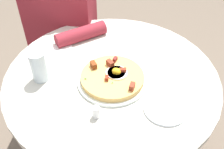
{
  "coord_description": "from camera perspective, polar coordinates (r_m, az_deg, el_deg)",
  "views": [
    {
      "loc": [
        0.13,
        -0.84,
        1.54
      ],
      "look_at": [
        0.0,
        -0.02,
        0.78
      ],
      "focal_mm": 42.81,
      "sensor_mm": 36.0,
      "label": 1
    }
  ],
  "objects": [
    {
      "name": "water_glass",
      "position": [
        1.13,
        -15.36,
        1.68
      ],
      "size": [
        0.07,
        0.07,
        0.13
      ],
      "primitive_type": "cylinder",
      "color": "silver",
      "rests_on": "dining_table"
    },
    {
      "name": "salt_shaker",
      "position": [
        0.98,
        -3.46,
        -8.02
      ],
      "size": [
        0.03,
        0.03,
        0.05
      ],
      "primitive_type": "cylinder",
      "color": "white",
      "rests_on": "dining_table"
    },
    {
      "name": "person_seated",
      "position": [
        1.73,
        -9.79,
        5.18
      ],
      "size": [
        0.49,
        0.47,
        1.14
      ],
      "color": "#2D2D33",
      "rests_on": "ground_plane"
    },
    {
      "name": "breakfast_pizza",
      "position": [
        1.11,
        0.14,
        -0.44
      ],
      "size": [
        0.26,
        0.26,
        0.05
      ],
      "color": "#DCAA59",
      "rests_on": "pizza_plate"
    },
    {
      "name": "napkin",
      "position": [
        1.29,
        -12.37,
        4.27
      ],
      "size": [
        0.2,
        0.18,
        0.0
      ],
      "primitive_type": "cube",
      "rotation": [
        0.0,
        0.0,
        0.23
      ],
      "color": "white",
      "rests_on": "dining_table"
    },
    {
      "name": "pizza_plate",
      "position": [
        1.12,
        0.07,
        -1.22
      ],
      "size": [
        0.29,
        0.29,
        0.01
      ],
      "primitive_type": "cylinder",
      "color": "silver",
      "rests_on": "dining_table"
    },
    {
      "name": "fork",
      "position": [
        1.27,
        -12.47,
        3.93
      ],
      "size": [
        0.18,
        0.05,
        0.0
      ],
      "primitive_type": "cube",
      "rotation": [
        0.0,
        0.0,
        0.23
      ],
      "color": "silver",
      "rests_on": "napkin"
    },
    {
      "name": "knife",
      "position": [
        1.3,
        -12.34,
        4.92
      ],
      "size": [
        0.18,
        0.05,
        0.0
      ],
      "primitive_type": "cube",
      "rotation": [
        0.0,
        0.0,
        0.23
      ],
      "color": "silver",
      "rests_on": "napkin"
    },
    {
      "name": "dining_table",
      "position": [
        1.29,
        -0.06,
        -6.0
      ],
      "size": [
        0.93,
        0.93,
        0.76
      ],
      "color": "beige",
      "rests_on": "ground_plane"
    },
    {
      "name": "bread_plate",
      "position": [
        1.04,
        11.33,
        -7.11
      ],
      "size": [
        0.17,
        0.17,
        0.01
      ],
      "primitive_type": "cylinder",
      "color": "white",
      "rests_on": "dining_table"
    }
  ]
}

